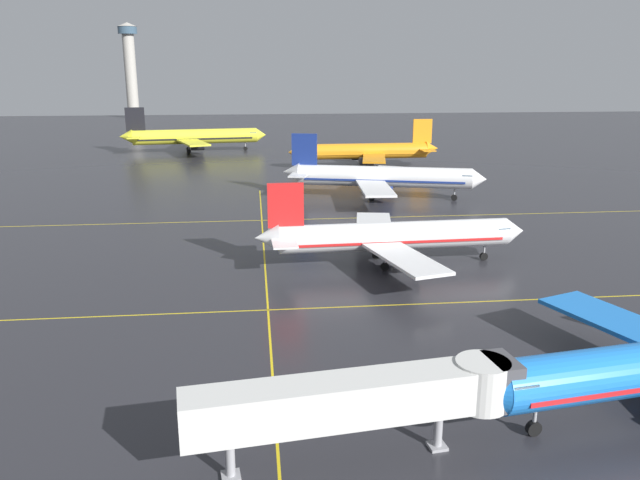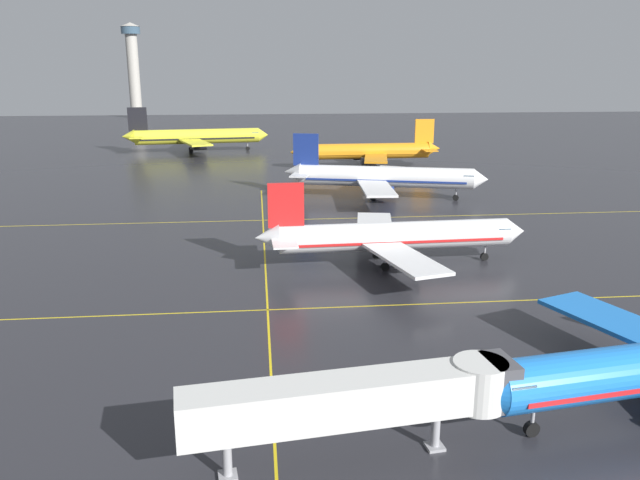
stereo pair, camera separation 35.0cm
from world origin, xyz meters
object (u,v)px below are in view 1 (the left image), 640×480
airliner_far_right_stand (194,137)px  airliner_far_left_stand (365,151)px  control_tower (130,64)px  jet_bridge (379,397)px  airliner_third_row (381,177)px  airliner_second_row (391,236)px

airliner_far_right_stand → airliner_far_left_stand: bearing=-37.3°
airliner_far_left_stand → control_tower: 178.07m
jet_bridge → control_tower: bearing=102.9°
jet_bridge → control_tower: control_tower is taller
airliner_far_right_stand → jet_bridge: size_ratio=1.94×
airliner_third_row → jet_bridge: airliner_third_row is taller
airliner_second_row → airliner_third_row: (6.60, 38.95, 0.39)m
airliner_far_right_stand → control_tower: bearing=107.0°
control_tower → airliner_far_left_stand: bearing=-62.8°
airliner_far_right_stand → airliner_third_row: bearing=-60.2°
airliner_far_left_stand → control_tower: size_ratio=0.85×
control_tower → airliner_third_row: bearing=-68.2°
airliner_third_row → airliner_second_row: bearing=-99.6°
jet_bridge → control_tower: (-61.78, 269.99, 20.19)m
jet_bridge → control_tower: 277.71m
airliner_second_row → airliner_far_right_stand: bearing=106.9°
airliner_second_row → control_tower: (-70.83, 232.13, 20.75)m
airliner_second_row → jet_bridge: bearing=-103.4°
airliner_third_row → airliner_far_left_stand: bearing=84.5°
airliner_far_right_stand → control_tower: 132.21m
airliner_second_row → jet_bridge: airliner_second_row is taller
airliner_far_right_stand → jet_bridge: bearing=-80.8°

